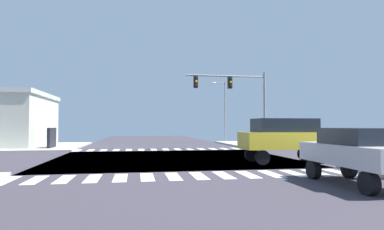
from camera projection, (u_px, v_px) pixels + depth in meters
The scene contains 9 objects.
ground at pixel (172, 158), 19.96m from camera, with size 90.00×90.00×0.05m.
sidewalk_corner_ne at pixel (285, 144), 33.97m from camera, with size 12.00×12.00×0.14m.
sidewalk_corner_nw at pixel (15, 147), 29.61m from camera, with size 12.00×12.00×0.14m.
crosswalk_near at pixel (186, 176), 12.73m from camera, with size 13.50×2.00×0.01m.
crosswalk_far at pixel (160, 149), 27.12m from camera, with size 13.50×2.00×0.01m.
traffic_signal_mast at pixel (235, 92), 27.91m from camera, with size 6.98×0.55×6.58m.
street_lamp at pixel (223, 106), 39.32m from camera, with size 1.78×0.32×7.24m.
sedan_farside_2 at pixel (357, 151), 10.80m from camera, with size 1.80×4.30×1.88m.
suv_crossing_1 at pixel (284, 136), 17.51m from camera, with size 4.60×1.96×2.34m.
Camera 1 is at (-2.18, -19.96, 1.95)m, focal length 30.72 mm.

